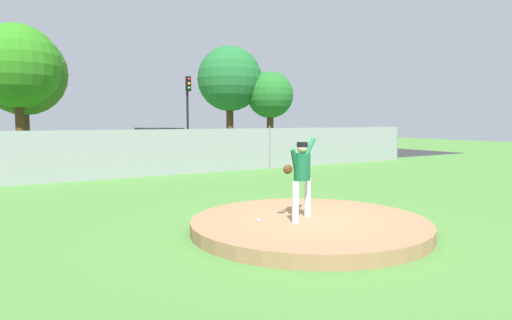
% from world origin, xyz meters
% --- Properties ---
extents(ground_plane, '(80.00, 80.00, 0.00)m').
position_xyz_m(ground_plane, '(0.00, 6.00, 0.00)').
color(ground_plane, '#4C8438').
extents(asphalt_strip, '(44.00, 7.00, 0.01)m').
position_xyz_m(asphalt_strip, '(0.00, 14.50, 0.00)').
color(asphalt_strip, '#2B2B2D').
rests_on(asphalt_strip, ground_plane).
extents(pitchers_mound, '(4.64, 4.64, 0.25)m').
position_xyz_m(pitchers_mound, '(0.00, 0.00, 0.12)').
color(pitchers_mound, '#99704C').
rests_on(pitchers_mound, ground_plane).
extents(pitcher_youth, '(0.80, 0.46, 1.59)m').
position_xyz_m(pitcher_youth, '(-0.17, 0.05, 1.18)').
color(pitcher_youth, silver).
rests_on(pitcher_youth, pitchers_mound).
extents(baseball, '(0.07, 0.07, 0.07)m').
position_xyz_m(baseball, '(-0.99, 0.28, 0.29)').
color(baseball, white).
rests_on(baseball, pitchers_mound).
extents(chainlink_fence, '(28.18, 0.07, 1.93)m').
position_xyz_m(chainlink_fence, '(0.00, 10.00, 0.91)').
color(chainlink_fence, gray).
rests_on(chainlink_fence, ground_plane).
extents(parked_car_burgundy, '(1.85, 4.43, 1.82)m').
position_xyz_m(parked_car_burgundy, '(1.84, 14.02, 0.86)').
color(parked_car_burgundy, maroon).
rests_on(parked_car_burgundy, ground_plane).
extents(parked_car_red, '(1.97, 4.39, 1.64)m').
position_xyz_m(parked_car_red, '(11.09, 14.11, 0.79)').
color(parked_car_red, '#A81919').
rests_on(parked_car_red, ground_plane).
extents(parked_car_slate, '(1.90, 4.53, 1.62)m').
position_xyz_m(parked_car_slate, '(-3.58, 14.35, 0.78)').
color(parked_car_slate, slate).
rests_on(parked_car_slate, ground_plane).
extents(traffic_light_far, '(0.28, 0.46, 4.88)m').
position_xyz_m(traffic_light_far, '(5.50, 19.06, 3.33)').
color(traffic_light_far, black).
rests_on(traffic_light_far, ground_plane).
extents(tree_broad_right, '(4.79, 4.79, 7.69)m').
position_xyz_m(tree_broad_right, '(-3.59, 22.37, 5.26)').
color(tree_broad_right, '#4C331E').
rests_on(tree_broad_right, ground_plane).
extents(tree_leaning_west, '(5.06, 5.06, 7.55)m').
position_xyz_m(tree_leaning_west, '(-3.19, 23.74, 5.00)').
color(tree_leaning_west, '#4C331E').
rests_on(tree_leaning_west, ground_plane).
extents(tree_broad_left, '(5.02, 5.02, 7.91)m').
position_xyz_m(tree_broad_left, '(11.09, 24.01, 5.37)').
color(tree_broad_left, '#4C331E').
rests_on(tree_broad_left, ground_plane).
extents(tree_slender_far, '(3.61, 3.61, 5.97)m').
position_xyz_m(tree_slender_far, '(13.71, 22.25, 4.11)').
color(tree_slender_far, '#4C331E').
rests_on(tree_slender_far, ground_plane).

